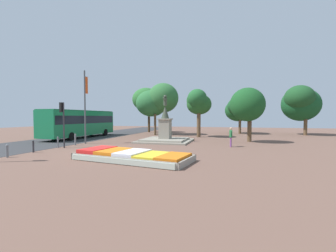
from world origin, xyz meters
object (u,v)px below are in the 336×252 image
kerb_bollard_mid_b (58,142)px  kerb_bollard_north (75,139)px  banner_pole (85,106)px  city_bus (80,122)px  statue_monument (165,135)px  pedestrian_with_handbag (231,136)px  kerb_bollard_mid_a (33,146)px  flower_planter (131,156)px  traffic_light_mid_block (63,116)px  kerb_bollard_south (7,151)px

kerb_bollard_mid_b → kerb_bollard_north: bearing=83.3°
banner_pole → city_bus: bearing=130.7°
statue_monument → pedestrian_with_handbag: (6.52, -2.33, 0.24)m
statue_monument → banner_pole: 8.30m
kerb_bollard_mid_b → kerb_bollard_north: 1.87m
statue_monument → city_bus: bearing=172.6°
kerb_bollard_mid_a → kerb_bollard_mid_b: kerb_bollard_mid_b is taller
banner_pole → kerb_bollard_north: banner_pole is taller
statue_monument → kerb_bollard_mid_a: 11.73m
banner_pole → city_bus: 7.06m
statue_monument → kerb_bollard_mid_a: (-7.12, -9.32, -0.25)m
flower_planter → kerb_bollard_mid_a: kerb_bollard_mid_a is taller
city_bus → pedestrian_with_handbag: city_bus is taller
pedestrian_with_handbag → banner_pole: bearing=-174.1°
kerb_bollard_mid_a → kerb_bollard_north: (0.13, 4.33, 0.08)m
kerb_bollard_mid_b → banner_pole: bearing=83.1°
kerb_bollard_mid_b → kerb_bollard_north: (0.22, 1.86, 0.06)m
traffic_light_mid_block → kerb_bollard_mid_a: (-0.33, -2.60, -2.15)m
city_bus → kerb_bollard_north: city_bus is taller
traffic_light_mid_block → kerb_bollard_south: (-0.25, -4.61, -2.18)m
traffic_light_mid_block → flower_planter: bearing=-23.4°
traffic_light_mid_block → city_bus: (-4.50, 8.19, -0.69)m
statue_monument → pedestrian_with_handbag: size_ratio=3.14×
statue_monument → kerb_bollard_north: (-6.99, -4.99, -0.17)m
pedestrian_with_handbag → kerb_bollard_south: size_ratio=2.03×
city_bus → kerb_bollard_mid_b: bearing=-63.8°
banner_pole → city_bus: size_ratio=0.62×
pedestrian_with_handbag → kerb_bollard_north: bearing=-168.9°
statue_monument → pedestrian_with_handbag: 6.93m
kerb_bollard_south → kerb_bollard_mid_b: (-0.16, 4.49, 0.05)m
traffic_light_mid_block → banner_pole: 3.18m
kerb_bollard_mid_a → flower_planter: bearing=-5.0°
kerb_bollard_south → kerb_bollard_north: (0.05, 6.34, 0.11)m
flower_planter → kerb_bollard_south: (-7.85, -1.33, 0.19)m
flower_planter → banner_pole: banner_pole is taller
flower_planter → statue_monument: (-0.80, 10.01, 0.48)m
flower_planter → statue_monument: 10.05m
flower_planter → city_bus: size_ratio=0.66×
city_bus → kerb_bollard_mid_b: (4.09, -8.32, -1.44)m
pedestrian_with_handbag → city_bus: bearing=168.0°
kerb_bollard_south → kerb_bollard_north: 6.35m
banner_pole → kerb_bollard_north: size_ratio=6.60×
traffic_light_mid_block → statue_monument: bearing=44.7°
statue_monument → kerb_bollard_mid_a: bearing=-127.4°
kerb_bollard_mid_b → statue_monument: bearing=43.5°
kerb_bollard_mid_b → flower_planter: bearing=-21.5°
flower_planter → statue_monument: bearing=94.6°
traffic_light_mid_block → kerb_bollard_north: 2.70m
banner_pole → kerb_bollard_mid_a: size_ratio=7.77×
banner_pole → flower_planter: bearing=-39.5°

